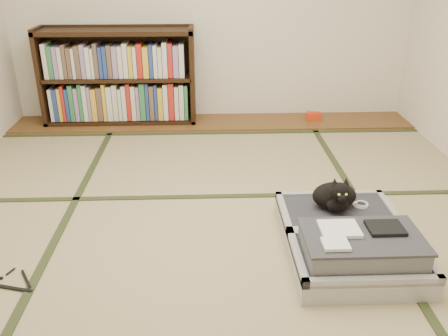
{
  "coord_description": "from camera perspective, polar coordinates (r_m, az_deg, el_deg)",
  "views": [
    {
      "loc": [
        -0.07,
        -2.6,
        1.61
      ],
      "look_at": [
        0.05,
        0.35,
        0.25
      ],
      "focal_mm": 38.0,
      "sensor_mm": 36.0,
      "label": 1
    }
  ],
  "objects": [
    {
      "name": "tatami_borders",
      "position": [
        3.49,
        -0.91,
        -2.7
      ],
      "size": [
        4.0,
        4.5,
        0.01
      ],
      "color": "#2D381E",
      "rests_on": "ground"
    },
    {
      "name": "hanger",
      "position": [
        2.83,
        -24.98,
        -12.4
      ],
      "size": [
        0.37,
        0.22,
        0.01
      ],
      "color": "black",
      "rests_on": "floor"
    },
    {
      "name": "cable_coil",
      "position": [
        3.13,
        16.15,
        -4.25
      ],
      "size": [
        0.1,
        0.1,
        0.02
      ],
      "color": "white",
      "rests_on": "suitcase"
    },
    {
      "name": "cat",
      "position": [
        3.01,
        13.28,
        -3.3
      ],
      "size": [
        0.32,
        0.32,
        0.25
      ],
      "color": "black",
      "rests_on": "suitcase"
    },
    {
      "name": "red_item",
      "position": [
        5.01,
        10.72,
        6.17
      ],
      "size": [
        0.16,
        0.12,
        0.07
      ],
      "primitive_type": "cube",
      "rotation": [
        0.0,
        0.0,
        -0.18
      ],
      "color": "red",
      "rests_on": "wood_strip"
    },
    {
      "name": "wood_strip",
      "position": [
        4.87,
        -1.36,
        5.52
      ],
      "size": [
        4.0,
        0.5,
        0.02
      ],
      "primitive_type": "cube",
      "color": "brown",
      "rests_on": "ground"
    },
    {
      "name": "floor",
      "position": [
        3.06,
        -0.68,
        -7.02
      ],
      "size": [
        4.5,
        4.5,
        0.0
      ],
      "primitive_type": "plane",
      "color": "tan",
      "rests_on": "ground"
    },
    {
      "name": "suitcase",
      "position": [
        2.83,
        14.85,
        -8.43
      ],
      "size": [
        0.71,
        0.95,
        0.28
      ],
      "color": "#B1B0B5",
      "rests_on": "floor"
    },
    {
      "name": "bookcase",
      "position": [
        4.89,
        -12.55,
        10.4
      ],
      "size": [
        1.51,
        0.34,
        0.97
      ],
      "color": "black",
      "rests_on": "wood_strip"
    }
  ]
}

